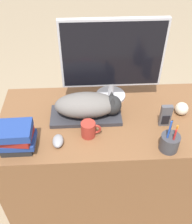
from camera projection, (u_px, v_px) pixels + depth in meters
The scene contains 10 objects.
desk at pixel (104, 160), 1.74m from camera, with size 1.21×0.61×0.76m.
keyboard at pixel (86, 115), 1.49m from camera, with size 0.40×0.17×0.02m.
cat at pixel (90, 105), 1.44m from camera, with size 0.37×0.17×0.13m.
monitor at pixel (112, 57), 1.45m from camera, with size 0.58×0.18×0.50m.
computer_mouse at pixel (58, 141), 1.33m from camera, with size 0.06×0.09×0.04m.
coffee_mug at pixel (89, 129), 1.36m from camera, with size 0.11×0.08×0.09m.
pen_cup at pixel (170, 142), 1.29m from camera, with size 0.09×0.09×0.20m.
baseball at pixel (182, 109), 1.49m from camera, with size 0.07×0.07×0.07m.
phone at pixel (166, 116), 1.40m from camera, with size 0.06×0.03×0.13m.
book_stack at pixel (15, 137), 1.27m from camera, with size 0.19×0.15×0.15m.
Camera 1 is at (-0.11, -0.78, 1.78)m, focal length 42.00 mm.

